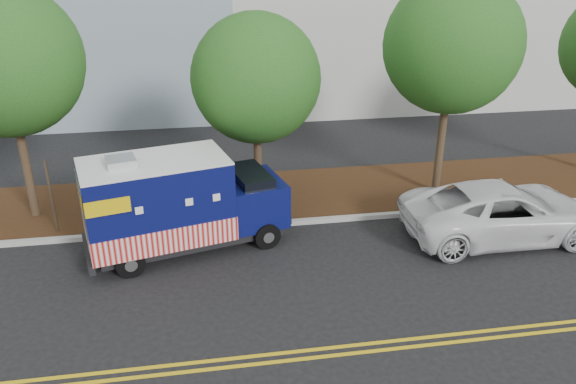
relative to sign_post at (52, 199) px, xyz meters
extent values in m
plane|color=black|center=(4.15, -1.84, -1.20)|extent=(120.00, 120.00, 0.00)
cube|color=#9E9E99|center=(4.15, -0.44, -1.12)|extent=(120.00, 0.18, 0.15)
cube|color=#321A0E|center=(4.15, 1.66, -1.12)|extent=(120.00, 4.00, 0.15)
cube|color=gold|center=(4.15, -6.29, -1.19)|extent=(120.00, 0.10, 0.01)
cube|color=gold|center=(4.15, -6.54, -1.19)|extent=(120.00, 0.10, 0.01)
cylinder|color=#38281C|center=(-0.90, 1.26, 0.75)|extent=(0.26, 0.26, 3.90)
sphere|color=#175419|center=(-0.90, 1.26, 3.79)|extent=(4.36, 4.36, 4.36)
cylinder|color=#38281C|center=(6.21, 1.49, 0.38)|extent=(0.26, 0.26, 3.16)
sphere|color=#175419|center=(6.21, 1.49, 2.97)|extent=(4.04, 4.04, 4.04)
cylinder|color=#38281C|center=(12.28, 0.95, 0.82)|extent=(0.26, 0.26, 4.04)
sphere|color=#175419|center=(12.28, 0.95, 3.92)|extent=(4.29, 4.29, 4.29)
cube|color=#473828|center=(0.00, 0.00, 0.00)|extent=(0.06, 0.06, 2.40)
cube|color=black|center=(3.91, -1.30, -0.82)|extent=(5.36, 2.91, 0.25)
cube|color=#0A0E48|center=(3.12, -1.50, 0.44)|extent=(4.22, 2.96, 2.18)
cube|color=#BB0D0C|center=(3.12, -1.50, -0.34)|extent=(4.26, 3.02, 0.68)
cube|color=white|center=(3.12, -1.50, 1.55)|extent=(4.22, 2.96, 0.05)
cube|color=#B7B7BA|center=(2.33, -1.70, 1.67)|extent=(0.88, 0.88, 0.20)
cube|color=#0A0E48|center=(5.77, -0.84, -0.06)|extent=(2.06, 2.30, 1.27)
cube|color=black|center=(5.73, -0.85, 0.55)|extent=(1.31, 1.94, 0.59)
cube|color=black|center=(6.58, -0.63, -0.49)|extent=(0.51, 1.78, 0.27)
cube|color=black|center=(1.22, -1.97, -0.79)|extent=(0.65, 2.03, 0.25)
cube|color=#B7B7BA|center=(1.25, -1.97, 0.48)|extent=(0.43, 1.60, 1.73)
cube|color=#B7B7BA|center=(3.12, -0.38, 0.48)|extent=(1.60, 0.43, 1.00)
cube|color=#DEBA0B|center=(2.06, -2.88, 0.94)|extent=(1.06, 0.28, 0.41)
cube|color=#DEBA0B|center=(1.53, -0.78, 0.94)|extent=(1.06, 0.28, 0.41)
cylinder|color=black|center=(6.08, -1.72, -0.82)|extent=(0.80, 0.43, 0.76)
cylinder|color=black|center=(5.63, 0.09, -0.82)|extent=(0.80, 0.43, 0.76)
cylinder|color=black|center=(2.37, -2.64, -0.82)|extent=(0.80, 0.43, 0.76)
cylinder|color=black|center=(1.92, -0.84, -0.82)|extent=(0.80, 0.43, 0.76)
imported|color=silver|center=(13.00, -2.13, -0.39)|extent=(5.84, 2.71, 1.62)
camera|label=1|loc=(4.42, -15.71, 6.86)|focal=35.00mm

